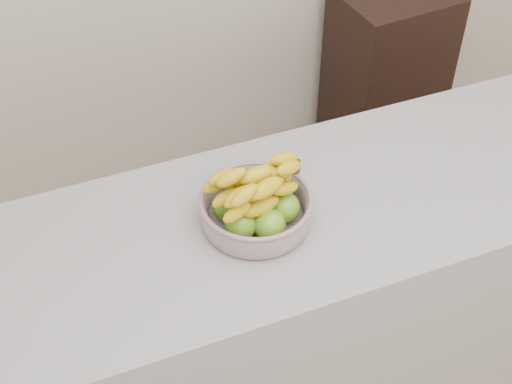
% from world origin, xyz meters
% --- Properties ---
extents(counter, '(2.00, 0.60, 0.90)m').
position_xyz_m(counter, '(0.00, 0.73, 0.45)').
color(counter, '#96969E').
rests_on(counter, ground).
extents(cabinet, '(0.47, 0.39, 0.80)m').
position_xyz_m(cabinet, '(0.84, 1.78, 0.40)').
color(cabinet, black).
rests_on(cabinet, ground).
extents(fruit_bowl, '(0.28, 0.28, 0.17)m').
position_xyz_m(fruit_bowl, '(-0.19, 0.73, 0.96)').
color(fruit_bowl, '#A7B9C9').
rests_on(fruit_bowl, counter).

